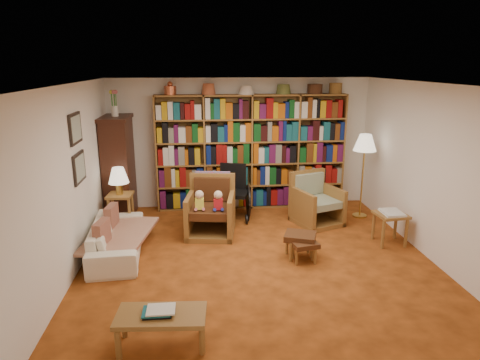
{
  "coord_description": "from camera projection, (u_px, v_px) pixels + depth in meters",
  "views": [
    {
      "loc": [
        -0.81,
        -5.7,
        2.76
      ],
      "look_at": [
        -0.19,
        0.6,
        1.03
      ],
      "focal_mm": 32.0,
      "sensor_mm": 36.0,
      "label": 1
    }
  ],
  "objects": [
    {
      "name": "footstool_a",
      "position": [
        300.0,
        238.0,
        6.21
      ],
      "size": [
        0.54,
        0.5,
        0.37
      ],
      "color": "#482813",
      "rests_on": "floor"
    },
    {
      "name": "floor_lamp",
      "position": [
        365.0,
        146.0,
        7.63
      ],
      "size": [
        0.41,
        0.41,
        1.54
      ],
      "color": "gold",
      "rests_on": "floor"
    },
    {
      "name": "wall_right",
      "position": [
        429.0,
        171.0,
        6.18
      ],
      "size": [
        0.0,
        5.0,
        5.0
      ],
      "primitive_type": "plane",
      "rotation": [
        1.57,
        0.0,
        -1.57
      ],
      "color": "white",
      "rests_on": "floor"
    },
    {
      "name": "wall_left",
      "position": [
        73.0,
        180.0,
        5.71
      ],
      "size": [
        0.0,
        5.0,
        5.0
      ],
      "primitive_type": "plane",
      "rotation": [
        1.57,
        0.0,
        1.57
      ],
      "color": "white",
      "rests_on": "floor"
    },
    {
      "name": "bookshelf",
      "position": [
        251.0,
        149.0,
        8.22
      ],
      "size": [
        3.6,
        0.3,
        2.42
      ],
      "color": "olive",
      "rests_on": "floor"
    },
    {
      "name": "side_table_papers",
      "position": [
        391.0,
        219.0,
        6.68
      ],
      "size": [
        0.5,
        0.5,
        0.53
      ],
      "color": "olive",
      "rests_on": "floor"
    },
    {
      "name": "armchair_leather",
      "position": [
        210.0,
        210.0,
        7.13
      ],
      "size": [
        0.89,
        0.92,
        0.98
      ],
      "color": "olive",
      "rests_on": "floor"
    },
    {
      "name": "table_lamp",
      "position": [
        118.0,
        176.0,
        7.1
      ],
      "size": [
        0.34,
        0.34,
        0.46
      ],
      "color": "gold",
      "rests_on": "side_table_lamp"
    },
    {
      "name": "side_table_lamp",
      "position": [
        121.0,
        204.0,
        7.23
      ],
      "size": [
        0.43,
        0.43,
        0.63
      ],
      "color": "olive",
      "rests_on": "floor"
    },
    {
      "name": "sofa",
      "position": [
        117.0,
        238.0,
        6.35
      ],
      "size": [
        1.76,
        0.79,
        0.5
      ],
      "primitive_type": "imported",
      "rotation": [
        0.0,
        0.0,
        1.64
      ],
      "color": "white",
      "rests_on": "floor"
    },
    {
      "name": "footstool_b",
      "position": [
        304.0,
        245.0,
        6.09
      ],
      "size": [
        0.41,
        0.37,
        0.31
      ],
      "color": "#482813",
      "rests_on": "floor"
    },
    {
      "name": "armchair_sage",
      "position": [
        316.0,
        203.0,
        7.62
      ],
      "size": [
        0.98,
        0.98,
        0.9
      ],
      "color": "olive",
      "rests_on": "floor"
    },
    {
      "name": "wheelchair",
      "position": [
        234.0,
        194.0,
        7.84
      ],
      "size": [
        0.6,
        0.79,
        0.99
      ],
      "color": "black",
      "rests_on": "floor"
    },
    {
      "name": "framed_pictures",
      "position": [
        77.0,
        148.0,
        5.9
      ],
      "size": [
        0.03,
        0.52,
        0.97
      ],
      "color": "black",
      "rests_on": "wall_left"
    },
    {
      "name": "cushion_right",
      "position": [
        102.0,
        235.0,
        5.94
      ],
      "size": [
        0.18,
        0.39,
        0.38
      ],
      "primitive_type": "cube",
      "rotation": [
        0.0,
        0.0,
        -0.17
      ],
      "color": "maroon",
      "rests_on": "sofa"
    },
    {
      "name": "coffee_table",
      "position": [
        161.0,
        318.0,
        4.25
      ],
      "size": [
        0.92,
        0.51,
        0.41
      ],
      "color": "olive",
      "rests_on": "floor"
    },
    {
      "name": "cushion_left",
      "position": [
        112.0,
        218.0,
        6.62
      ],
      "size": [
        0.16,
        0.38,
        0.37
      ],
      "primitive_type": "cube",
      "rotation": [
        0.0,
        0.0,
        -0.13
      ],
      "color": "maroon",
      "rests_on": "sofa"
    },
    {
      "name": "curio_cabinet",
      "position": [
        119.0,
        167.0,
        7.73
      ],
      "size": [
        0.5,
        0.95,
        2.4
      ],
      "color": "#3A190F",
      "rests_on": "floor"
    },
    {
      "name": "wall_front",
      "position": [
        299.0,
        252.0,
        3.54
      ],
      "size": [
        5.0,
        0.0,
        5.0
      ],
      "primitive_type": "plane",
      "rotation": [
        -1.57,
        0.0,
        0.0
      ],
      "color": "white",
      "rests_on": "floor"
    },
    {
      "name": "sofa_throw",
      "position": [
        120.0,
        235.0,
        6.34
      ],
      "size": [
        1.03,
        1.59,
        0.04
      ],
      "primitive_type": "cube",
      "rotation": [
        0.0,
        0.0,
        -0.17
      ],
      "color": "beige",
      "rests_on": "sofa"
    },
    {
      "name": "wall_back",
      "position": [
        240.0,
        143.0,
        8.34
      ],
      "size": [
        5.0,
        0.0,
        5.0
      ],
      "primitive_type": "plane",
      "rotation": [
        1.57,
        0.0,
        0.0
      ],
      "color": "white",
      "rests_on": "floor"
    },
    {
      "name": "ceiling",
      "position": [
        259.0,
        84.0,
        5.61
      ],
      "size": [
        5.0,
        5.0,
        0.0
      ],
      "primitive_type": "plane",
      "rotation": [
        3.14,
        0.0,
        0.0
      ],
      "color": "white",
      "rests_on": "wall_back"
    },
    {
      "name": "floor",
      "position": [
        257.0,
        258.0,
        6.27
      ],
      "size": [
        5.0,
        5.0,
        0.0
      ],
      "primitive_type": "plane",
      "color": "#B2541B",
      "rests_on": "ground"
    }
  ]
}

